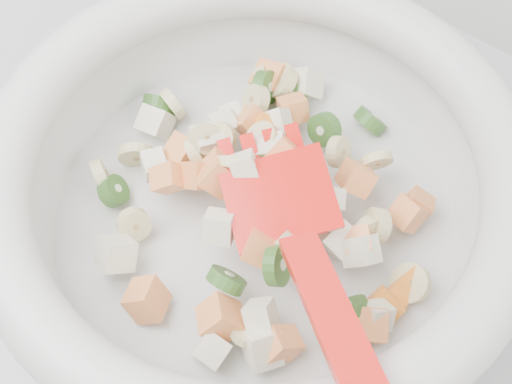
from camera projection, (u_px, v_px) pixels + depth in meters
The scene contains 1 object.
mixing_bowl at pixel (257, 185), 0.47m from camera, with size 0.42×0.36×0.14m.
Camera 1 is at (0.09, 1.26, 1.35)m, focal length 50.00 mm.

